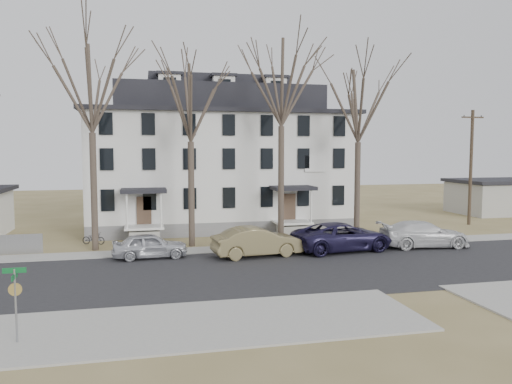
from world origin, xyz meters
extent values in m
plane|color=olive|center=(0.00, 0.00, 0.00)|extent=(120.00, 120.00, 0.00)
cube|color=#27272A|center=(0.00, 2.00, 0.00)|extent=(120.00, 10.00, 0.04)
cube|color=#A09F97|center=(0.00, 8.00, 0.00)|extent=(120.00, 2.00, 0.08)
cube|color=#A09F97|center=(-8.00, -5.00, 0.00)|extent=(20.00, 5.00, 0.08)
cube|color=gold|center=(5.00, 7.10, 0.00)|extent=(14.00, 0.25, 0.06)
cube|color=slate|center=(-2.00, 18.00, 0.50)|extent=(20.00, 10.00, 1.00)
cube|color=silver|center=(-2.00, 18.00, 5.00)|extent=(20.00, 10.00, 8.00)
cube|color=black|center=(-2.00, 18.00, 9.10)|extent=(20.80, 10.80, 0.30)
cube|color=black|center=(-2.00, 18.00, 10.25)|extent=(16.00, 7.00, 2.00)
cube|color=black|center=(-2.00, 18.00, 11.65)|extent=(11.00, 4.50, 0.80)
cube|color=white|center=(-8.00, 12.04, 1.00)|extent=(2.60, 2.00, 0.16)
cube|color=white|center=(2.50, 12.04, 1.00)|extent=(2.60, 2.00, 0.16)
cube|color=white|center=(4.50, 12.92, 5.20)|extent=(1.60, 0.08, 1.20)
cube|color=#A09F97|center=(26.00, 20.00, 1.50)|extent=(8.00, 6.00, 3.00)
cube|color=black|center=(26.00, 20.00, 3.20)|extent=(8.50, 6.50, 0.30)
cylinder|color=#473B31|center=(-11.00, 9.80, 3.64)|extent=(0.40, 0.40, 7.28)
cylinder|color=#473B31|center=(-5.00, 9.80, 3.38)|extent=(0.40, 0.40, 6.76)
cylinder|color=#473B31|center=(1.00, 9.80, 3.90)|extent=(0.40, 0.40, 7.80)
cylinder|color=#473B31|center=(6.50, 9.80, 3.38)|extent=(0.40, 0.40, 6.76)
cylinder|color=#3D3023|center=(18.50, 14.00, 4.75)|extent=(0.28, 0.28, 9.50)
cube|color=#3D3023|center=(18.50, 14.00, 8.90)|extent=(2.00, 0.12, 0.12)
imported|color=silver|center=(-7.70, 6.52, 0.73)|extent=(4.34, 1.93, 1.45)
imported|color=olive|center=(-1.60, 5.62, 0.86)|extent=(5.40, 2.42, 1.72)
imported|color=#1F1A3B|center=(3.90, 6.07, 0.87)|extent=(6.55, 3.63, 1.73)
imported|color=silver|center=(9.40, 5.99, 0.83)|extent=(5.89, 2.82, 1.65)
imported|color=black|center=(-11.27, 11.56, 0.40)|extent=(1.61, 1.03, 0.80)
cylinder|color=gray|center=(-12.06, -5.49, 1.23)|extent=(0.07, 0.07, 2.47)
cube|color=#0C5926|center=(-12.06, -5.49, 2.42)|extent=(0.71, 0.03, 0.17)
cube|color=#0C5926|center=(-12.06, -5.49, 2.22)|extent=(0.03, 0.71, 0.17)
camera|label=1|loc=(-8.03, -22.33, 6.23)|focal=35.00mm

